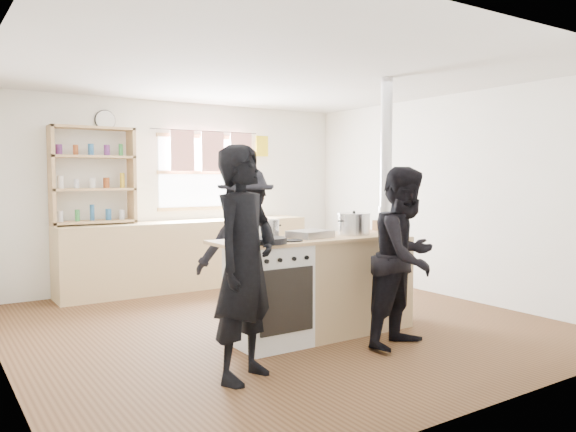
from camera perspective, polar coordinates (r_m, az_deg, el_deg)
The scene contains 14 objects.
ground at distance 5.81m, azimuth -1.06°, elevation -10.91°, with size 5.00×5.00×0.01m, color brown.
back_counter at distance 7.65m, azimuth -10.02°, elevation -3.87°, with size 3.40×0.55×0.90m, color #D8BA82.
shelving_unit at distance 7.31m, azimuth -19.19°, elevation 3.96°, with size 1.00×0.28×1.20m.
thermos at distance 7.89m, azimuth -5.45°, elevation 0.70°, with size 0.10×0.10×0.27m, color silver.
cooking_island at distance 5.34m, azimuth 3.44°, elevation -7.05°, with size 1.97×0.64×0.93m.
skillet_greens at distance 4.72m, azimuth -2.15°, elevation -2.46°, with size 0.47×0.47×0.05m.
roast_tray at distance 5.18m, azimuth 2.26°, elevation -1.79°, with size 0.42×0.36×0.07m.
stockpot_stove at distance 5.08m, azimuth -2.25°, elevation -1.33°, with size 0.24×0.24×0.20m.
stockpot_counter at distance 5.48m, azimuth 6.71°, elevation -0.78°, with size 0.32×0.32×0.23m.
bread_board at distance 5.76m, azimuth 9.75°, elevation -1.11°, with size 0.31×0.24×0.12m.
flue_heater at distance 5.94m, azimuth 9.82°, elevation -4.25°, with size 0.35×0.35×2.50m.
person_near_left at distance 4.11m, azimuth -4.41°, elevation -4.79°, with size 0.63×0.41×1.72m, color black.
person_near_right at distance 5.01m, azimuth 11.87°, elevation -4.12°, with size 0.77×0.60×1.58m, color black.
person_far at distance 5.79m, azimuth -4.26°, elevation -2.91°, with size 1.02×0.59×1.59m, color black.
Camera 1 is at (-3.00, -4.74, 1.49)m, focal length 35.00 mm.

